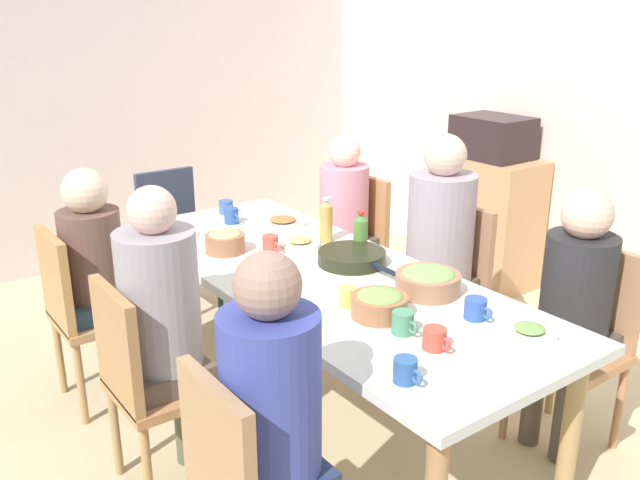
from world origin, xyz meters
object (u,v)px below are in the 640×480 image
at_px(serving_pan, 352,257).
at_px(chair_4, 146,377).
at_px(microwave, 492,137).
at_px(bottle_0, 326,221).
at_px(bowl_2, 379,304).
at_px(chair_2, 81,307).
at_px(cup_2, 435,339).
at_px(chair_1, 175,233).
at_px(chair_6, 354,240).
at_px(chair_0, 581,335).
at_px(plate_4, 529,331).
at_px(cup_1, 476,309).
at_px(bottle_1, 360,233).
at_px(person_2, 96,265).
at_px(plate_3, 300,243).
at_px(chair_5, 448,280).
at_px(person_4, 163,315).
at_px(person_0, 574,299).
at_px(side_cabinet, 485,221).
at_px(plate_0, 275,281).
at_px(cup_3, 406,371).
at_px(cup_7, 226,207).
at_px(person_5, 439,235).
at_px(bowl_0, 225,241).
at_px(cup_6, 349,297).
at_px(bowl_1, 428,281).
at_px(dining_table, 320,287).
at_px(cup_0, 403,323).
at_px(plate_1, 283,222).
at_px(cup_5, 232,216).
at_px(person_6, 342,214).
at_px(cup_4, 271,244).

bearing_deg(serving_pan, chair_4, -90.08).
bearing_deg(microwave, bottle_0, -76.94).
bearing_deg(bowl_2, chair_2, -149.79).
distance_m(chair_4, cup_2, 1.12).
height_order(chair_1, bottle_0, bottle_0).
relative_size(chair_1, chair_6, 1.00).
bearing_deg(bowl_2, chair_0, 72.39).
xyz_separation_m(plate_4, cup_1, (-0.21, -0.05, 0.03)).
distance_m(chair_6, bottle_1, 0.92).
distance_m(serving_pan, cup_1, 0.73).
bearing_deg(person_2, microwave, 88.32).
bearing_deg(chair_4, plate_3, 109.79).
xyz_separation_m(chair_5, cup_2, (0.81, -0.94, 0.28)).
relative_size(chair_0, person_4, 0.71).
bearing_deg(person_0, bottle_1, -154.25).
bearing_deg(person_4, side_cabinet, 104.72).
distance_m(plate_0, cup_1, 0.85).
xyz_separation_m(cup_2, cup_3, (0.10, -0.23, 0.00)).
bearing_deg(plate_0, bottle_0, 122.06).
height_order(chair_5, plate_0, chair_5).
bearing_deg(plate_4, microwave, 133.85).
relative_size(bowl_2, cup_3, 1.93).
height_order(plate_0, cup_7, cup_7).
bearing_deg(chair_5, bottle_0, -119.39).
bearing_deg(person_2, cup_7, 106.79).
bearing_deg(plate_3, person_5, 60.67).
distance_m(person_0, person_5, 0.79).
bearing_deg(bowl_0, cup_3, -4.91).
bearing_deg(plate_3, plate_0, -46.73).
xyz_separation_m(cup_6, side_cabinet, (-1.07, 2.08, -0.34)).
height_order(chair_1, bottle_1, bottle_1).
bearing_deg(bowl_1, cup_2, -41.89).
bearing_deg(plate_0, cup_7, 162.00).
relative_size(dining_table, cup_3, 21.16).
bearing_deg(chair_4, serving_pan, 89.92).
height_order(chair_6, bottle_1, bottle_1).
distance_m(plate_4, cup_0, 0.45).
relative_size(plate_1, cup_5, 2.25).
relative_size(person_6, cup_6, 10.90).
relative_size(chair_0, chair_1, 1.00).
distance_m(chair_0, chair_4, 1.84).
xyz_separation_m(person_5, cup_4, (-0.34, -0.79, 0.02)).
distance_m(chair_0, person_2, 2.24).
height_order(chair_0, chair_6, same).
distance_m(bowl_1, cup_6, 0.36).
xyz_separation_m(person_6, plate_1, (0.10, -0.49, 0.07)).
distance_m(cup_5, cup_6, 1.23).
bearing_deg(cup_3, chair_2, -163.53).
distance_m(plate_3, side_cabinet, 1.89).
relative_size(cup_2, cup_3, 1.05).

